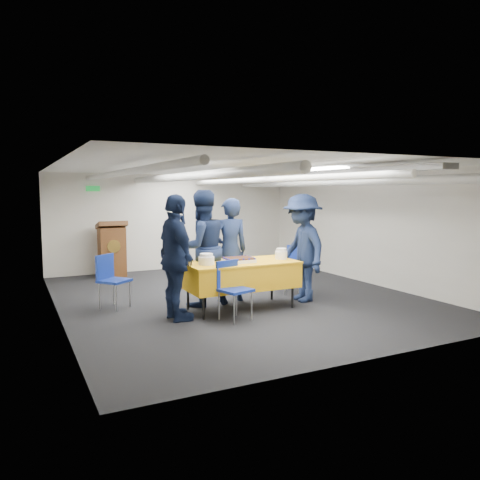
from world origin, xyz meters
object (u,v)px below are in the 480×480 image
chair_near (232,284)px  sailor_c (176,258)px  serving_table (241,275)px  sailor_d (302,248)px  sheet_cake (239,260)px  sailor_b (201,248)px  podium (112,249)px  sailor_a (230,250)px  chair_left (110,275)px  chair_right (290,264)px

chair_near → sailor_c: sailor_c is taller
chair_near → sailor_c: size_ratio=0.47×
serving_table → sailor_d: (1.20, 0.03, 0.36)m
sheet_cake → sailor_d: (1.26, 0.09, 0.11)m
sailor_b → chair_near: bearing=89.2°
sailor_b → sailor_d: 1.74m
podium → sailor_a: 3.55m
sheet_cake → sailor_a: bearing=77.9°
sheet_cake → sailor_a: 0.64m
serving_table → sailor_c: (-1.14, -0.18, 0.37)m
sailor_c → serving_table: bearing=-83.3°
sailor_a → sailor_c: sailor_c is taller
sailor_a → sailor_b: (-0.55, -0.06, 0.07)m
chair_left → sailor_c: size_ratio=0.47×
sailor_a → serving_table: bearing=86.9°
podium → sailor_c: size_ratio=0.68×
sheet_cake → chair_near: size_ratio=0.54×
sailor_a → sheet_cake: bearing=82.1°
sailor_b → sailor_c: sailor_b is taller
serving_table → sailor_b: 0.80m
chair_left → sheet_cake: bearing=-30.6°
chair_near → podium: bearing=101.7°
chair_left → sailor_d: (3.07, -0.97, 0.39)m
sheet_cake → sailor_a: (0.13, 0.62, 0.08)m
serving_table → sailor_b: (-0.47, 0.50, 0.40)m
podium → chair_left: bearing=-101.7°
chair_right → sailor_d: 0.80m
sailor_b → sailor_d: (1.67, -0.47, -0.03)m
chair_near → serving_table: bearing=51.4°
sheet_cake → chair_near: chair_near is taller
podium → sailor_d: 4.55m
chair_near → sailor_a: sailor_a is taller
sailor_a → sailor_c: (-1.21, -0.74, 0.04)m
podium → sailor_a: (1.36, -3.27, 0.28)m
sailor_a → sailor_d: bearing=158.9°
chair_left → sailor_d: sailor_d is taller
sailor_a → sailor_d: size_ratio=0.96×
serving_table → chair_left: size_ratio=2.06×
chair_near → chair_right: bearing=33.9°
sailor_d → serving_table: bearing=-84.3°
serving_table → chair_left: bearing=151.7°
sheet_cake → sailor_c: bearing=-173.7°
podium → sailor_d: sailor_d is taller
podium → sailor_b: 3.44m
podium → chair_near: 4.41m
chair_left → sailor_d: bearing=-17.6°
chair_right → chair_left: bearing=174.7°
sailor_b → sailor_d: sailor_b is taller
sailor_b → chair_left: bearing=-25.4°
serving_table → sailor_d: size_ratio=0.97×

